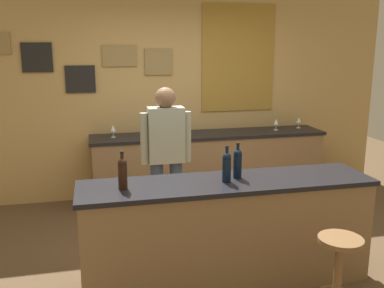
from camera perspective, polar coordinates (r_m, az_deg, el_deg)
name	(u,v)px	position (r m, az deg, el deg)	size (l,w,h in m)	color
ground_plane	(213,259)	(4.33, 2.83, -14.93)	(10.00, 10.00, 0.00)	brown
back_wall	(174,91)	(5.84, -2.40, 6.97)	(6.00, 0.09, 2.80)	tan
bar_counter	(227,232)	(3.79, 4.58, -11.48)	(2.48, 0.60, 0.92)	olive
side_counter	(209,166)	(5.75, 2.24, -2.96)	(3.07, 0.56, 0.90)	olive
bartender	(166,154)	(4.41, -3.43, -1.37)	(0.52, 0.21, 1.62)	#384766
bar_stool	(339,266)	(3.42, 18.78, -15.00)	(0.32, 0.32, 0.68)	brown
wine_bottle_a	(123,172)	(3.41, -9.16, -3.71)	(0.07, 0.07, 0.31)	black
wine_bottle_b	(227,166)	(3.55, 4.60, -2.91)	(0.07, 0.07, 0.31)	black
wine_bottle_c	(238,162)	(3.67, 6.04, -2.42)	(0.07, 0.07, 0.31)	black
wine_glass_a	(113,129)	(5.45, -10.40, 2.01)	(0.07, 0.07, 0.16)	silver
wine_glass_b	(276,122)	(5.94, 11.04, 2.86)	(0.07, 0.07, 0.16)	silver
wine_glass_c	(299,120)	(6.16, 13.92, 3.08)	(0.07, 0.07, 0.16)	silver
coffee_mug	(150,133)	(5.43, -5.58, 1.43)	(0.12, 0.08, 0.09)	#336699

